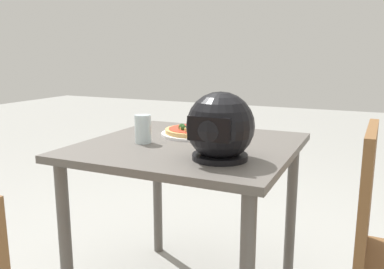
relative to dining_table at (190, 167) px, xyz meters
The scene contains 5 objects.
dining_table is the anchor object (origin of this frame).
pizza_plate 0.20m from the dining_table, 72.44° to the right, with size 0.31×0.31×0.01m, color white.
pizza 0.21m from the dining_table, 71.69° to the right, with size 0.27×0.27×0.05m.
motorcycle_helmet 0.36m from the dining_table, 137.16° to the left, with size 0.24×0.24×0.24m.
drinking_glass 0.26m from the dining_table, 23.40° to the left, with size 0.07×0.07×0.12m, color silver.
Camera 1 is at (-0.69, 1.49, 1.13)m, focal length 37.02 mm.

